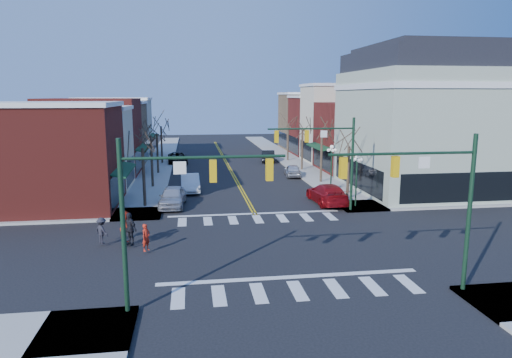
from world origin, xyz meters
name	(u,v)px	position (x,y,z in m)	size (l,w,h in m)	color
ground	(273,247)	(0.00, 0.00, 0.00)	(160.00, 160.00, 0.00)	black
sidewalk_left	(150,185)	(-8.75, 20.00, 0.07)	(3.50, 70.00, 0.15)	#9E9B93
sidewalk_right	(321,180)	(8.75, 20.00, 0.07)	(3.50, 70.00, 0.15)	#9E9B93
bldg_left_brick_a	(50,158)	(-15.50, 11.75, 4.00)	(10.00, 8.50, 8.00)	maroon
bldg_left_stucco_a	(75,150)	(-15.50, 19.50, 3.75)	(10.00, 7.00, 7.50)	beige
bldg_left_brick_b	(92,137)	(-15.50, 27.50, 4.25)	(10.00, 9.00, 8.50)	maroon
bldg_left_tan	(106,134)	(-15.50, 35.75, 3.90)	(10.00, 7.50, 7.80)	#8A6E4C
bldg_left_stucco_b	(115,128)	(-15.50, 43.50, 4.10)	(10.00, 8.00, 8.20)	beige
bldg_right_brick_a	(364,137)	(15.50, 25.75, 4.00)	(10.00, 8.50, 8.00)	maroon
bldg_right_stucco	(343,125)	(15.50, 33.50, 5.00)	(10.00, 7.00, 10.00)	beige
bldg_right_brick_b	(326,126)	(15.50, 41.00, 4.25)	(10.00, 8.00, 8.50)	maroon
bldg_right_tan	(312,122)	(15.50, 49.00, 4.50)	(10.00, 8.00, 9.00)	#8A6E4C
victorian_corner	(421,119)	(16.50, 14.50, 6.66)	(12.25, 14.25, 13.30)	#A6B39B
traffic_mast_near_left	(170,200)	(-5.55, -7.40, 4.71)	(6.60, 0.28, 7.20)	#14331E
traffic_mast_near_right	(431,192)	(5.55, -7.40, 4.71)	(6.60, 0.28, 7.20)	#14331E
traffic_mast_far_right	(329,151)	(5.55, 7.40, 4.71)	(6.60, 0.28, 7.20)	#14331E
lamppost_corner	(357,171)	(8.20, 8.50, 2.96)	(0.36, 0.36, 4.33)	#14331E
lamppost_midblock	(332,160)	(8.20, 15.00, 2.96)	(0.36, 0.36, 4.33)	#14331E
tree_left_a	(144,178)	(-8.40, 11.00, 2.38)	(0.24, 0.24, 4.76)	#382B21
tree_left_b	(152,162)	(-8.40, 19.00, 2.52)	(0.24, 0.24, 5.04)	#382B21
tree_left_c	(158,154)	(-8.40, 27.00, 2.27)	(0.24, 0.24, 4.55)	#382B21
tree_left_d	(162,145)	(-8.40, 35.00, 2.45)	(0.24, 0.24, 4.90)	#382B21
tree_right_a	(348,174)	(8.40, 11.00, 2.31)	(0.24, 0.24, 4.62)	#382B21
tree_right_b	(321,158)	(8.40, 19.00, 2.59)	(0.24, 0.24, 5.18)	#382B21
tree_right_c	(302,150)	(8.40, 27.00, 2.42)	(0.24, 0.24, 4.83)	#382B21
tree_right_d	(288,143)	(8.40, 35.00, 2.48)	(0.24, 0.24, 4.97)	#382B21
car_left_near	(173,197)	(-6.21, 10.93, 0.81)	(1.92, 4.78, 1.63)	#BBBBC0
car_left_mid	(190,183)	(-4.80, 16.75, 0.79)	(1.67, 4.80, 1.58)	white
car_left_far	(178,158)	(-6.40, 34.92, 0.73)	(2.43, 5.26, 1.46)	black
car_right_near	(327,194)	(6.40, 10.26, 0.82)	(2.29, 5.64, 1.64)	maroon
car_right_mid	(293,170)	(6.40, 23.17, 0.68)	(1.61, 4.00, 1.36)	silver
car_right_far	(268,156)	(5.65, 34.86, 0.79)	(1.67, 4.79, 1.58)	black
pedestrian_red_a	(146,237)	(-7.30, -0.02, 0.93)	(0.57, 0.37, 1.55)	red
pedestrian_red_b	(126,227)	(-8.56, 1.46, 1.14)	(0.96, 0.75, 1.98)	#AE2512
pedestrian_dark_a	(130,229)	(-8.33, 1.14, 1.13)	(1.15, 0.48, 1.96)	black
pedestrian_dark_b	(102,231)	(-10.00, 1.62, 0.94)	(1.02, 0.59, 1.58)	#212129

